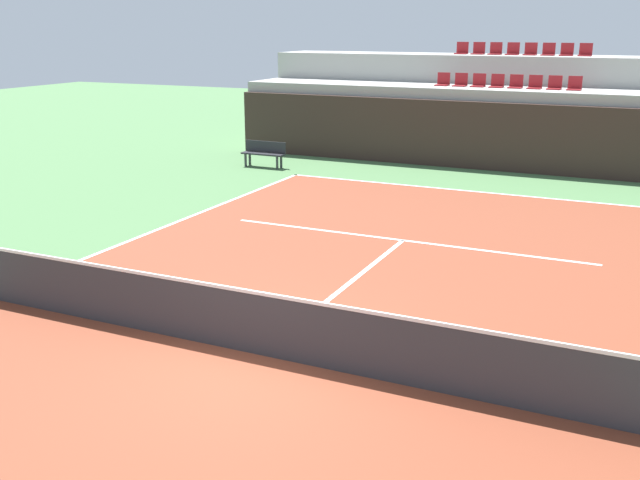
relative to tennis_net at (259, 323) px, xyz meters
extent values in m
plane|color=#477042|center=(0.00, 0.00, -0.51)|extent=(80.00, 80.00, 0.00)
cube|color=brown|center=(0.00, 0.00, -0.50)|extent=(11.00, 24.00, 0.01)
cube|color=white|center=(0.00, 11.95, -0.50)|extent=(11.00, 0.10, 0.00)
cube|color=white|center=(0.00, 6.40, -0.50)|extent=(8.26, 0.10, 0.00)
cube|color=white|center=(0.00, 3.20, -0.50)|extent=(0.10, 6.40, 0.00)
cube|color=#33231E|center=(0.00, 15.46, 0.59)|extent=(18.52, 0.30, 2.19)
cube|color=#9E9E99|center=(0.00, 16.81, 0.77)|extent=(18.52, 2.40, 2.55)
cube|color=#9E9E99|center=(0.00, 19.21, 1.26)|extent=(18.52, 2.40, 3.53)
cube|color=maroon|center=(-2.19, 16.81, 2.06)|extent=(0.44, 0.44, 0.04)
cube|color=maroon|center=(-2.19, 17.01, 2.28)|extent=(0.44, 0.04, 0.40)
cube|color=maroon|center=(-1.56, 16.81, 2.06)|extent=(0.44, 0.44, 0.04)
cube|color=maroon|center=(-1.56, 17.01, 2.28)|extent=(0.44, 0.04, 0.40)
cube|color=maroon|center=(-0.94, 16.81, 2.06)|extent=(0.44, 0.44, 0.04)
cube|color=maroon|center=(-0.94, 17.01, 2.28)|extent=(0.44, 0.04, 0.40)
cube|color=maroon|center=(-0.31, 16.81, 2.06)|extent=(0.44, 0.44, 0.04)
cube|color=maroon|center=(-0.31, 17.01, 2.28)|extent=(0.44, 0.04, 0.40)
cube|color=maroon|center=(0.31, 16.81, 2.06)|extent=(0.44, 0.44, 0.04)
cube|color=maroon|center=(0.31, 17.01, 2.28)|extent=(0.44, 0.04, 0.40)
cube|color=maroon|center=(0.94, 16.81, 2.06)|extent=(0.44, 0.44, 0.04)
cube|color=maroon|center=(0.94, 17.01, 2.28)|extent=(0.44, 0.04, 0.40)
cube|color=maroon|center=(1.56, 16.81, 2.06)|extent=(0.44, 0.44, 0.04)
cube|color=maroon|center=(1.56, 17.01, 2.28)|extent=(0.44, 0.04, 0.40)
cube|color=maroon|center=(2.19, 16.81, 2.06)|extent=(0.44, 0.44, 0.04)
cube|color=maroon|center=(2.19, 17.01, 2.28)|extent=(0.44, 0.04, 0.40)
cube|color=maroon|center=(-2.19, 19.21, 3.04)|extent=(0.44, 0.44, 0.04)
cube|color=maroon|center=(-2.19, 19.41, 3.26)|extent=(0.44, 0.04, 0.40)
cube|color=maroon|center=(-1.56, 19.21, 3.04)|extent=(0.44, 0.44, 0.04)
cube|color=maroon|center=(-1.56, 19.41, 3.26)|extent=(0.44, 0.04, 0.40)
cube|color=maroon|center=(-0.94, 19.21, 3.04)|extent=(0.44, 0.44, 0.04)
cube|color=maroon|center=(-0.94, 19.41, 3.26)|extent=(0.44, 0.04, 0.40)
cube|color=maroon|center=(-0.31, 19.21, 3.04)|extent=(0.44, 0.44, 0.04)
cube|color=maroon|center=(-0.31, 19.41, 3.26)|extent=(0.44, 0.04, 0.40)
cube|color=maroon|center=(0.31, 19.21, 3.04)|extent=(0.44, 0.44, 0.04)
cube|color=maroon|center=(0.31, 19.41, 3.26)|extent=(0.44, 0.04, 0.40)
cube|color=maroon|center=(0.94, 19.21, 3.04)|extent=(0.44, 0.44, 0.04)
cube|color=maroon|center=(0.94, 19.41, 3.26)|extent=(0.44, 0.04, 0.40)
cube|color=maroon|center=(1.56, 19.21, 3.04)|extent=(0.44, 0.44, 0.04)
cube|color=maroon|center=(1.56, 19.41, 3.26)|extent=(0.44, 0.04, 0.40)
cube|color=maroon|center=(2.19, 19.21, 3.04)|extent=(0.44, 0.44, 0.04)
cube|color=maroon|center=(2.19, 19.41, 3.26)|extent=(0.44, 0.04, 0.40)
cube|color=#333338|center=(0.00, 0.00, -0.04)|extent=(10.90, 0.02, 0.92)
cube|color=white|center=(0.00, 0.00, 0.45)|extent=(10.90, 0.04, 0.05)
cube|color=#232328|center=(-7.04, 12.72, -0.06)|extent=(1.50, 0.40, 0.05)
cube|color=#232328|center=(-7.04, 12.90, 0.16)|extent=(1.50, 0.04, 0.36)
cube|color=#2D2D33|center=(-7.64, 12.58, -0.30)|extent=(0.06, 0.06, 0.42)
cube|color=#2D2D33|center=(-6.44, 12.58, -0.30)|extent=(0.06, 0.06, 0.42)
cube|color=#2D2D33|center=(-7.64, 12.86, -0.30)|extent=(0.06, 0.06, 0.42)
cube|color=#2D2D33|center=(-6.44, 12.86, -0.30)|extent=(0.06, 0.06, 0.42)
camera|label=1|loc=(4.83, -8.34, 4.05)|focal=40.95mm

